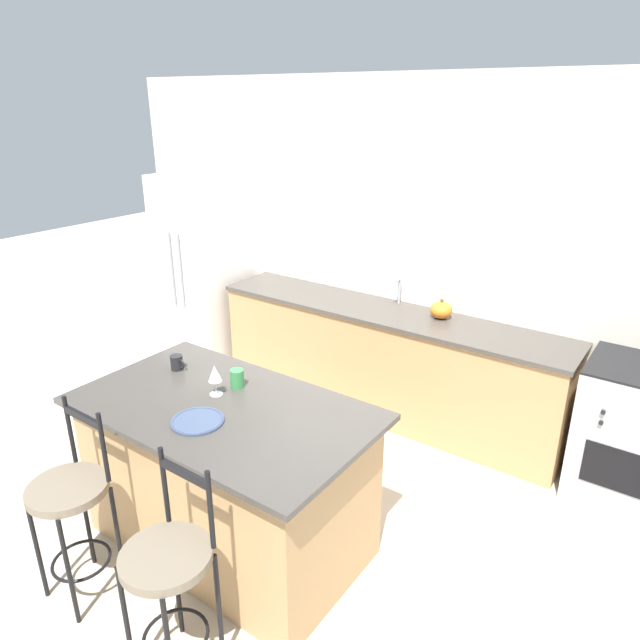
{
  "coord_description": "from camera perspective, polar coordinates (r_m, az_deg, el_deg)",
  "views": [
    {
      "loc": [
        2.05,
        -3.49,
        2.52
      ],
      "look_at": [
        0.01,
        -0.61,
        1.13
      ],
      "focal_mm": 32.0,
      "sensor_mm": 36.0,
      "label": 1
    }
  ],
  "objects": [
    {
      "name": "wall_back",
      "position": [
        4.75,
        8.66,
        6.94
      ],
      "size": [
        6.0,
        0.07,
        2.7
      ],
      "color": "beige",
      "rests_on": "ground_plane"
    },
    {
      "name": "coffee_mug",
      "position": [
        3.66,
        -14.1,
        -4.15
      ],
      "size": [
        0.11,
        0.08,
        0.09
      ],
      "color": "#232326",
      "rests_on": "kitchen_island"
    },
    {
      "name": "back_counter",
      "position": [
        4.81,
        6.49,
        -4.07
      ],
      "size": [
        3.0,
        0.62,
        0.91
      ],
      "color": "tan",
      "rests_on": "ground_plane"
    },
    {
      "name": "dinner_plate",
      "position": [
        3.09,
        -12.15,
        -9.81
      ],
      "size": [
        0.28,
        0.28,
        0.02
      ],
      "color": "#425170",
      "rests_on": "kitchen_island"
    },
    {
      "name": "pumpkin_decoration",
      "position": [
        4.51,
        12.02,
        0.98
      ],
      "size": [
        0.17,
        0.17,
        0.16
      ],
      "color": "orange",
      "rests_on": "back_counter"
    },
    {
      "name": "tumbler_cup",
      "position": [
        3.37,
        -8.29,
        -5.81
      ],
      "size": [
        0.08,
        0.08,
        0.11
      ],
      "color": "#3D934C",
      "rests_on": "kitchen_island"
    },
    {
      "name": "wine_glass",
      "position": [
        3.28,
        -10.48,
        -5.33
      ],
      "size": [
        0.08,
        0.08,
        0.18
      ],
      "color": "white",
      "rests_on": "kitchen_island"
    },
    {
      "name": "bar_stool_near",
      "position": [
        3.33,
        -23.54,
        -16.54
      ],
      "size": [
        0.4,
        0.4,
        1.09
      ],
      "color": "black",
      "rests_on": "ground_plane"
    },
    {
      "name": "refrigerator",
      "position": [
        5.71,
        -11.22,
        4.85
      ],
      "size": [
        0.74,
        0.75,
        1.86
      ],
      "color": "white",
      "rests_on": "ground_plane"
    },
    {
      "name": "bar_stool_far",
      "position": [
        2.81,
        -14.79,
        -23.34
      ],
      "size": [
        0.4,
        0.4,
        1.09
      ],
      "color": "black",
      "rests_on": "ground_plane"
    },
    {
      "name": "kitchen_island",
      "position": [
        3.47,
        -9.24,
        -15.09
      ],
      "size": [
        1.69,
        0.98,
        0.93
      ],
      "color": "tan",
      "rests_on": "ground_plane"
    },
    {
      "name": "sink_faucet",
      "position": [
        4.75,
        7.87,
        3.2
      ],
      "size": [
        0.02,
        0.13,
        0.22
      ],
      "color": "#ADAFB5",
      "rests_on": "back_counter"
    },
    {
      "name": "ground_plane",
      "position": [
        4.77,
        4.18,
        -10.54
      ],
      "size": [
        18.0,
        18.0,
        0.0
      ],
      "primitive_type": "plane",
      "color": "beige"
    }
  ]
}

